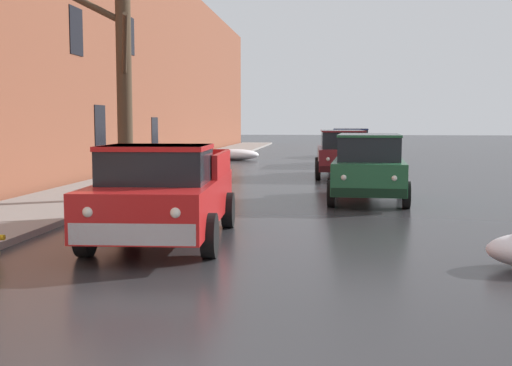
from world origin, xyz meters
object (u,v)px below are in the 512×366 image
object	(u,v)px
suv_maroon_parked_kerbside_mid	(342,151)
bare_tree_second_along_sidewalk	(122,64)
pickup_truck_red_approaching_near_lane	(164,193)
sedan_silver_queued_behind_truck	(343,145)
suv_green_parked_kerbside_close	(369,165)
suv_darkblue_parked_far_down_block	(350,145)

from	to	relation	value
suv_maroon_parked_kerbside_mid	bare_tree_second_along_sidewalk	bearing A→B (deg)	-122.92
pickup_truck_red_approaching_near_lane	sedan_silver_queued_behind_truck	world-z (taller)	pickup_truck_red_approaching_near_lane
bare_tree_second_along_sidewalk	sedan_silver_queued_behind_truck	xyz separation A→B (m)	(6.17, 22.98, -2.89)
bare_tree_second_along_sidewalk	pickup_truck_red_approaching_near_lane	world-z (taller)	bare_tree_second_along_sidewalk
bare_tree_second_along_sidewalk	pickup_truck_red_approaching_near_lane	size ratio (longest dim) A/B	1.39
suv_green_parked_kerbside_close	suv_maroon_parked_kerbside_mid	distance (m)	7.74
suv_maroon_parked_kerbside_mid	suv_darkblue_parked_far_down_block	world-z (taller)	same
bare_tree_second_along_sidewalk	suv_green_parked_kerbside_close	bearing A→B (deg)	11.51
suv_darkblue_parked_far_down_block	pickup_truck_red_approaching_near_lane	bearing A→B (deg)	-100.85
suv_green_parked_kerbside_close	suv_darkblue_parked_far_down_block	distance (m)	14.46
pickup_truck_red_approaching_near_lane	bare_tree_second_along_sidewalk	bearing A→B (deg)	115.33
suv_darkblue_parked_far_down_block	suv_green_parked_kerbside_close	bearing A→B (deg)	-89.93
suv_darkblue_parked_far_down_block	suv_maroon_parked_kerbside_mid	bearing A→B (deg)	-94.71
suv_green_parked_kerbside_close	sedan_silver_queued_behind_truck	xyz separation A→B (m)	(-0.25, 21.67, -0.23)
suv_maroon_parked_kerbside_mid	sedan_silver_queued_behind_truck	xyz separation A→B (m)	(0.33, 13.96, -0.24)
suv_darkblue_parked_far_down_block	sedan_silver_queued_behind_truck	distance (m)	7.22
suv_maroon_parked_kerbside_mid	suv_green_parked_kerbside_close	bearing A→B (deg)	-85.75
bare_tree_second_along_sidewalk	sedan_silver_queued_behind_truck	size ratio (longest dim) A/B	1.62
bare_tree_second_along_sidewalk	suv_maroon_parked_kerbside_mid	size ratio (longest dim) A/B	1.49
suv_darkblue_parked_far_down_block	sedan_silver_queued_behind_truck	xyz separation A→B (m)	(-0.23, 7.22, -0.24)
pickup_truck_red_approaching_near_lane	sedan_silver_queued_behind_truck	size ratio (longest dim) A/B	1.16
bare_tree_second_along_sidewalk	suv_darkblue_parked_far_down_block	world-z (taller)	bare_tree_second_along_sidewalk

